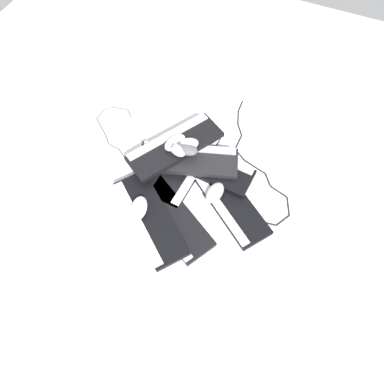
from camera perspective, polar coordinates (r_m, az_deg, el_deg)
ground_plane at (r=1.54m, az=-1.74°, el=0.49°), size 3.20×3.20×0.00m
keyboard_0 at (r=1.51m, az=6.12°, el=-1.55°), size 0.45×0.38×0.03m
keyboard_1 at (r=1.59m, az=-0.91°, el=4.43°), size 0.18×0.45×0.03m
keyboard_2 at (r=1.47m, az=-3.61°, el=-3.97°), size 0.46×0.35×0.03m
keyboard_3 at (r=1.56m, az=2.33°, el=4.63°), size 0.45×0.18×0.03m
keyboard_4 at (r=1.54m, az=-0.58°, el=5.46°), size 0.46×0.28×0.03m
keyboard_5 at (r=1.55m, az=-2.87°, el=7.69°), size 0.35×0.46×0.03m
keyboard_6 at (r=1.44m, az=-7.14°, el=-4.28°), size 0.44×0.39×0.03m
mouse_0 at (r=1.50m, az=-0.97°, el=7.89°), size 0.13×0.12×0.04m
mouse_1 at (r=1.49m, az=-1.09°, el=7.26°), size 0.11×0.07×0.04m
mouse_2 at (r=1.43m, az=-8.81°, el=-2.65°), size 0.10×0.12×0.04m
mouse_3 at (r=1.50m, az=-2.52°, el=7.47°), size 0.13×0.12×0.04m
mouse_4 at (r=1.48m, az=3.83°, el=-0.09°), size 0.08×0.12×0.04m
mouse_5 at (r=1.51m, az=-2.86°, el=8.24°), size 0.10×0.13×0.04m
mouse_6 at (r=1.50m, az=-2.41°, el=7.55°), size 0.12×0.08×0.04m
cable_0 at (r=1.77m, az=-12.81°, el=10.02°), size 0.34×0.30×0.01m
cable_1 at (r=1.64m, az=10.75°, el=4.78°), size 0.42×0.62×0.01m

